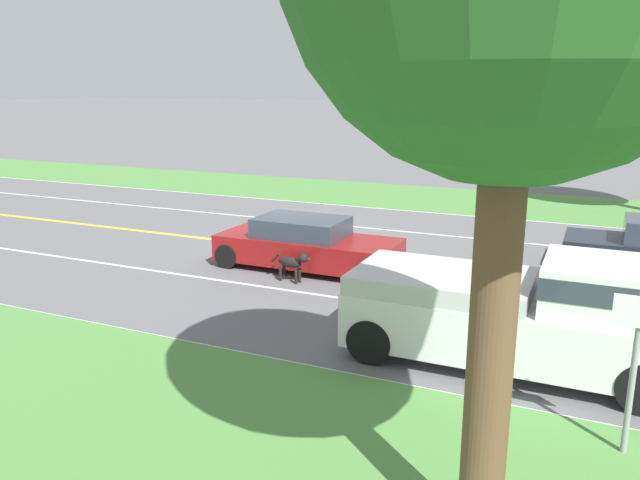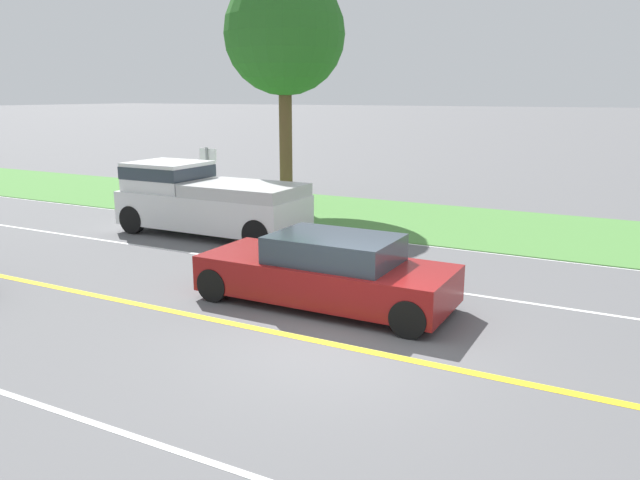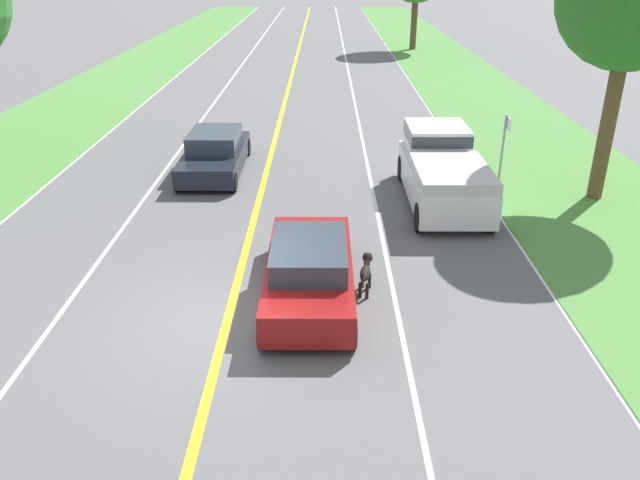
{
  "view_description": "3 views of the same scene",
  "coord_description": "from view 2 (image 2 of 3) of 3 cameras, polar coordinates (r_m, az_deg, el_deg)",
  "views": [
    {
      "loc": [
        15.81,
        7.74,
        4.62
      ],
      "look_at": [
        1.84,
        1.42,
        0.85
      ],
      "focal_mm": 35.0,
      "sensor_mm": 36.0,
      "label": 1
    },
    {
      "loc": [
        -8.2,
        -4.12,
        3.84
      ],
      "look_at": [
        2.0,
        1.29,
        1.13
      ],
      "focal_mm": 35.0,
      "sensor_mm": 36.0,
      "label": 2
    },
    {
      "loc": [
        1.96,
        -10.89,
        6.81
      ],
      "look_at": [
        1.88,
        1.7,
        0.99
      ],
      "focal_mm": 35.0,
      "sensor_mm": 36.0,
      "label": 3
    }
  ],
  "objects": [
    {
      "name": "roadside_tree_right_near",
      "position": [
        21.56,
        -3.27,
        18.21
      ],
      "size": [
        4.0,
        4.0,
        7.78
      ],
      "color": "brown",
      "rests_on": "ground"
    },
    {
      "name": "lane_edge_line_right",
      "position": [
        16.2,
        12.42,
        -0.81
      ],
      "size": [
        0.14,
        160.0,
        0.01
      ],
      "primitive_type": "cube",
      "color": "white",
      "rests_on": "ground"
    },
    {
      "name": "ground_plane",
      "position": [
        9.94,
        1.19,
        -9.52
      ],
      "size": [
        400.0,
        400.0,
        0.0
      ],
      "primitive_type": "plane",
      "color": "#5B5B5E"
    },
    {
      "name": "grass_verge_right",
      "position": [
        19.04,
        14.89,
        1.16
      ],
      "size": [
        6.0,
        160.0,
        0.03
      ],
      "primitive_type": "cube",
      "color": "#4C843D",
      "rests_on": "ground"
    },
    {
      "name": "pickup_truck",
      "position": [
        17.71,
        -10.48,
        3.71
      ],
      "size": [
        2.11,
        5.31,
        1.96
      ],
      "color": "silver",
      "rests_on": "ground"
    },
    {
      "name": "street_sign",
      "position": [
        20.33,
        -10.22,
        6.11
      ],
      "size": [
        0.11,
        0.64,
        2.21
      ],
      "color": "gray",
      "rests_on": "ground"
    },
    {
      "name": "lane_dash_same_dir",
      "position": [
        12.98,
        8.19,
        -4.13
      ],
      "size": [
        0.1,
        160.0,
        0.01
      ],
      "primitive_type": "cube",
      "color": "white",
      "rests_on": "ground"
    },
    {
      "name": "centre_divider_line",
      "position": [
        9.94,
        1.19,
        -9.49
      ],
      "size": [
        0.18,
        160.0,
        0.01
      ],
      "primitive_type": "cube",
      "color": "yellow",
      "rests_on": "ground"
    },
    {
      "name": "dog",
      "position": [
        12.73,
        2.31,
        -2.05
      ],
      "size": [
        0.37,
        1.19,
        0.8
      ],
      "rotation": [
        0.0,
        0.0,
        -0.17
      ],
      "color": "black",
      "rests_on": "ground"
    },
    {
      "name": "lane_dash_oncoming",
      "position": [
        7.33,
        -11.95,
        -18.66
      ],
      "size": [
        0.1,
        160.0,
        0.01
      ],
      "primitive_type": "cube",
      "color": "white",
      "rests_on": "ground"
    },
    {
      "name": "ego_car",
      "position": [
        11.54,
        0.66,
        -2.94
      ],
      "size": [
        1.86,
        4.74,
        1.34
      ],
      "color": "maroon",
      "rests_on": "ground"
    }
  ]
}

